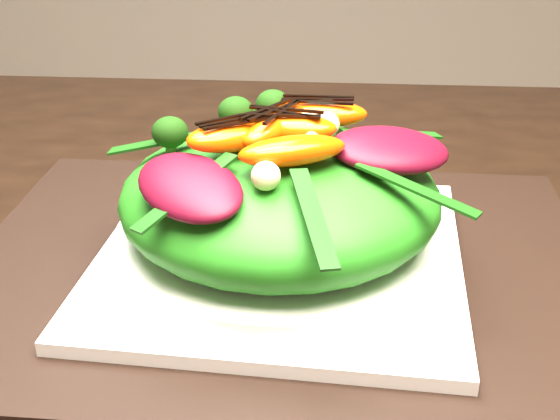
# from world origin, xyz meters

# --- Properties ---
(dining_table) EXTENTS (1.60, 0.90, 0.75)m
(dining_table) POSITION_xyz_m (0.00, 0.00, 0.73)
(dining_table) COLOR black
(dining_table) RESTS_ON floor
(placemat) EXTENTS (0.45, 0.35, 0.00)m
(placemat) POSITION_xyz_m (0.02, 0.01, 0.75)
(placemat) COLOR black
(placemat) RESTS_ON dining_table
(plate_base) EXTENTS (0.27, 0.27, 0.01)m
(plate_base) POSITION_xyz_m (0.02, 0.01, 0.76)
(plate_base) COLOR white
(plate_base) RESTS_ON placemat
(salad_bowl) EXTENTS (0.25, 0.25, 0.02)m
(salad_bowl) POSITION_xyz_m (0.02, 0.01, 0.77)
(salad_bowl) COLOR white
(salad_bowl) RESTS_ON plate_base
(lettuce_mound) EXTENTS (0.26, 0.26, 0.08)m
(lettuce_mound) POSITION_xyz_m (0.02, 0.01, 0.81)
(lettuce_mound) COLOR #287D17
(lettuce_mound) RESTS_ON salad_bowl
(radicchio_leaf) EXTENTS (0.09, 0.07, 0.02)m
(radicchio_leaf) POSITION_xyz_m (0.09, 0.01, 0.84)
(radicchio_leaf) COLOR #460715
(radicchio_leaf) RESTS_ON lettuce_mound
(orange_segment) EXTENTS (0.07, 0.05, 0.02)m
(orange_segment) POSITION_xyz_m (0.00, 0.03, 0.85)
(orange_segment) COLOR #FB4204
(orange_segment) RESTS_ON lettuce_mound
(broccoli_floret) EXTENTS (0.04, 0.04, 0.03)m
(broccoli_floret) POSITION_xyz_m (-0.05, 0.03, 0.85)
(broccoli_floret) COLOR black
(broccoli_floret) RESTS_ON lettuce_mound
(macadamia_nut) EXTENTS (0.02, 0.02, 0.02)m
(macadamia_nut) POSITION_xyz_m (0.05, -0.01, 0.85)
(macadamia_nut) COLOR #C9B48E
(macadamia_nut) RESTS_ON lettuce_mound
(balsamic_drizzle) EXTENTS (0.04, 0.01, 0.00)m
(balsamic_drizzle) POSITION_xyz_m (0.00, 0.03, 0.86)
(balsamic_drizzle) COLOR black
(balsamic_drizzle) RESTS_ON orange_segment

